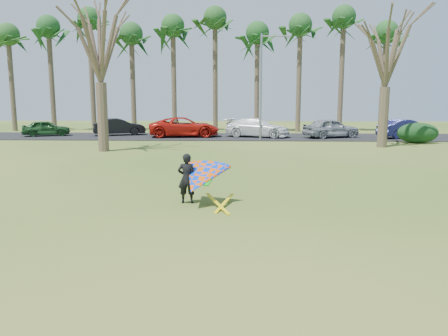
{
  "coord_description": "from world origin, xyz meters",
  "views": [
    {
      "loc": [
        0.54,
        -11.64,
        3.32
      ],
      "look_at": [
        0.0,
        2.0,
        1.1
      ],
      "focal_mm": 35.0,
      "sensor_mm": 36.0,
      "label": 1
    }
  ],
  "objects_px": {
    "bare_tree_left": "(99,36)",
    "bare_tree_right": "(387,47)",
    "car_1": "(119,127)",
    "kite_flyer": "(199,178)",
    "streetlight": "(263,82)",
    "car_4": "(331,128)",
    "car_0": "(46,128)",
    "car_3": "(257,128)",
    "car_2": "(184,127)",
    "car_5": "(406,129)"
  },
  "relations": [
    {
      "from": "streetlight",
      "to": "car_5",
      "type": "distance_m",
      "value": 12.37
    },
    {
      "from": "streetlight",
      "to": "car_3",
      "type": "relative_size",
      "value": 1.51
    },
    {
      "from": "bare_tree_left",
      "to": "streetlight",
      "type": "bearing_deg",
      "value": 34.57
    },
    {
      "from": "car_5",
      "to": "bare_tree_left",
      "type": "bearing_deg",
      "value": 93.76
    },
    {
      "from": "bare_tree_left",
      "to": "car_3",
      "type": "distance_m",
      "value": 15.07
    },
    {
      "from": "car_1",
      "to": "car_4",
      "type": "bearing_deg",
      "value": -115.44
    },
    {
      "from": "car_2",
      "to": "car_5",
      "type": "distance_m",
      "value": 17.99
    },
    {
      "from": "streetlight",
      "to": "car_4",
      "type": "relative_size",
      "value": 1.74
    },
    {
      "from": "streetlight",
      "to": "kite_flyer",
      "type": "height_order",
      "value": "streetlight"
    },
    {
      "from": "car_1",
      "to": "kite_flyer",
      "type": "relative_size",
      "value": 1.83
    },
    {
      "from": "streetlight",
      "to": "car_3",
      "type": "xyz_separation_m",
      "value": [
        -0.29,
        2.63,
        -3.63
      ]
    },
    {
      "from": "bare_tree_left",
      "to": "bare_tree_right",
      "type": "xyz_separation_m",
      "value": [
        18.0,
        3.0,
        -0.35
      ]
    },
    {
      "from": "car_0",
      "to": "car_4",
      "type": "bearing_deg",
      "value": -113.0
    },
    {
      "from": "car_0",
      "to": "car_2",
      "type": "height_order",
      "value": "car_2"
    },
    {
      "from": "car_0",
      "to": "car_2",
      "type": "relative_size",
      "value": 0.66
    },
    {
      "from": "bare_tree_left",
      "to": "car_3",
      "type": "xyz_separation_m",
      "value": [
        9.87,
        9.63,
        -6.08
      ]
    },
    {
      "from": "bare_tree_left",
      "to": "car_2",
      "type": "relative_size",
      "value": 1.66
    },
    {
      "from": "bare_tree_left",
      "to": "kite_flyer",
      "type": "xyz_separation_m",
      "value": [
        7.25,
        -13.43,
        -6.07
      ]
    },
    {
      "from": "car_5",
      "to": "car_0",
      "type": "bearing_deg",
      "value": 69.56
    },
    {
      "from": "bare_tree_left",
      "to": "car_4",
      "type": "bearing_deg",
      "value": 30.24
    },
    {
      "from": "car_3",
      "to": "car_4",
      "type": "height_order",
      "value": "car_4"
    },
    {
      "from": "streetlight",
      "to": "car_3",
      "type": "bearing_deg",
      "value": 96.32
    },
    {
      "from": "car_2",
      "to": "car_1",
      "type": "bearing_deg",
      "value": 69.55
    },
    {
      "from": "bare_tree_right",
      "to": "car_2",
      "type": "height_order",
      "value": "bare_tree_right"
    },
    {
      "from": "car_0",
      "to": "car_3",
      "type": "height_order",
      "value": "car_3"
    },
    {
      "from": "car_5",
      "to": "car_3",
      "type": "bearing_deg",
      "value": 68.61
    },
    {
      "from": "kite_flyer",
      "to": "car_3",
      "type": "bearing_deg",
      "value": 83.51
    },
    {
      "from": "streetlight",
      "to": "car_1",
      "type": "height_order",
      "value": "streetlight"
    },
    {
      "from": "bare_tree_right",
      "to": "car_1",
      "type": "relative_size",
      "value": 2.1
    },
    {
      "from": "bare_tree_left",
      "to": "car_3",
      "type": "height_order",
      "value": "bare_tree_left"
    },
    {
      "from": "car_1",
      "to": "car_5",
      "type": "xyz_separation_m",
      "value": [
        23.84,
        -1.69,
        0.03
      ]
    },
    {
      "from": "car_1",
      "to": "car_2",
      "type": "bearing_deg",
      "value": -122.65
    },
    {
      "from": "car_2",
      "to": "car_4",
      "type": "xyz_separation_m",
      "value": [
        12.03,
        -0.31,
        -0.03
      ]
    },
    {
      "from": "streetlight",
      "to": "bare_tree_left",
      "type": "bearing_deg",
      "value": -145.43
    },
    {
      "from": "car_3",
      "to": "kite_flyer",
      "type": "xyz_separation_m",
      "value": [
        -2.62,
        -23.06,
        0.01
      ]
    },
    {
      "from": "bare_tree_left",
      "to": "car_4",
      "type": "xyz_separation_m",
      "value": [
        15.83,
        9.23,
        -6.07
      ]
    },
    {
      "from": "car_0",
      "to": "car_1",
      "type": "height_order",
      "value": "car_1"
    },
    {
      "from": "streetlight",
      "to": "car_4",
      "type": "height_order",
      "value": "streetlight"
    },
    {
      "from": "car_3",
      "to": "bare_tree_left",
      "type": "bearing_deg",
      "value": 152.39
    },
    {
      "from": "car_5",
      "to": "kite_flyer",
      "type": "distance_m",
      "value": 26.84
    },
    {
      "from": "bare_tree_left",
      "to": "car_1",
      "type": "distance_m",
      "value": 12.6
    },
    {
      "from": "car_2",
      "to": "kite_flyer",
      "type": "xyz_separation_m",
      "value": [
        3.44,
        -22.98,
        -0.03
      ]
    },
    {
      "from": "bare_tree_left",
      "to": "kite_flyer",
      "type": "distance_m",
      "value": 16.43
    },
    {
      "from": "bare_tree_right",
      "to": "car_4",
      "type": "xyz_separation_m",
      "value": [
        -2.17,
        6.23,
        -5.72
      ]
    },
    {
      "from": "car_0",
      "to": "kite_flyer",
      "type": "distance_m",
      "value": 27.9
    },
    {
      "from": "car_2",
      "to": "kite_flyer",
      "type": "height_order",
      "value": "kite_flyer"
    },
    {
      "from": "car_4",
      "to": "bare_tree_left",
      "type": "bearing_deg",
      "value": 98.91
    },
    {
      "from": "car_4",
      "to": "kite_flyer",
      "type": "distance_m",
      "value": 24.23
    },
    {
      "from": "car_0",
      "to": "car_5",
      "type": "distance_m",
      "value": 29.85
    },
    {
      "from": "car_4",
      "to": "bare_tree_right",
      "type": "bearing_deg",
      "value": 177.88
    }
  ]
}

